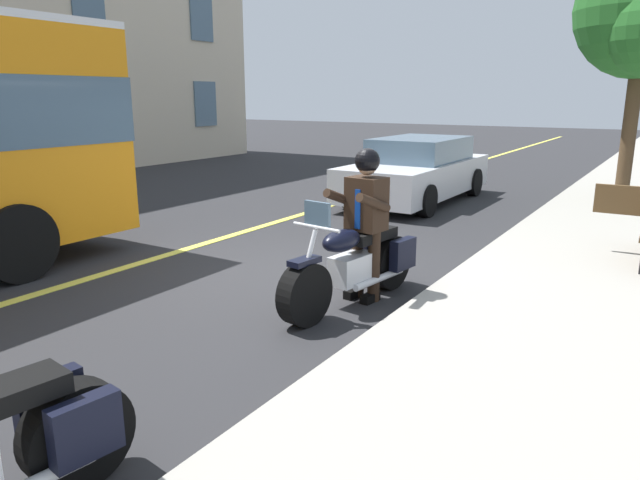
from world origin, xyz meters
The scene contains 5 objects.
ground_plane centered at (0.00, 0.00, 0.00)m, with size 80.00×80.00×0.00m, color #28282B.
lane_center_stripe centered at (0.00, -2.00, 0.01)m, with size 60.00×0.16×0.01m, color #E5DB4C.
motorcycle_main centered at (0.50, 1.33, 0.45)m, with size 2.22×0.79×1.26m.
rider_main centered at (0.32, 1.36, 1.04)m, with size 0.67×0.61×1.74m.
car_silver centered at (-5.99, -0.69, 0.69)m, with size 4.60×1.92×1.40m.
Camera 1 is at (5.99, 4.34, 2.30)m, focal length 32.57 mm.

